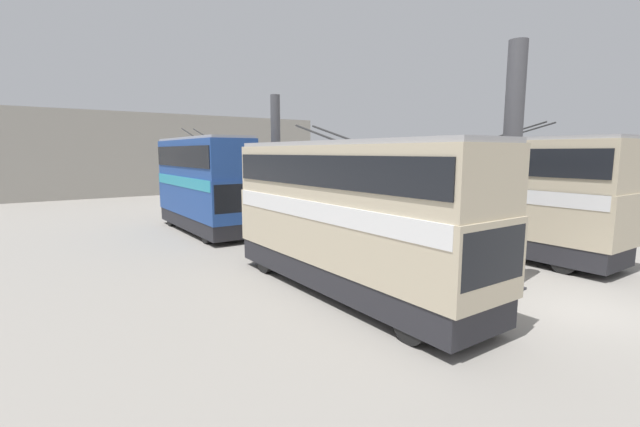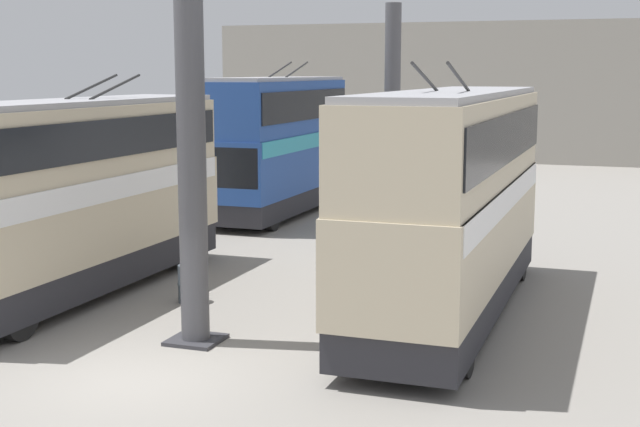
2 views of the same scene
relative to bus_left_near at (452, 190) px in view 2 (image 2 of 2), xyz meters
The scene contains 10 objects.
ground_plane 8.25m from the bus_left_near, 143.66° to the left, with size 240.00×240.00×0.00m, color gray.
depot_back_wall 35.67m from the bus_left_near, ahead, with size 0.50×36.00×8.53m.
support_column_near 5.98m from the bus_left_near, 129.24° to the left, with size 1.05×1.05×7.96m.
support_column_far 12.69m from the bus_left_near, 21.18° to the left, with size 1.05×1.05×7.96m.
bus_left_near is the anchor object (origin of this frame).
bus_right_mid 9.21m from the bus_left_near, 96.74° to the left, with size 10.41×2.54×5.48m.
bus_right_far 15.09m from the bus_left_near, 37.28° to the left, with size 9.21×2.54×5.94m.
person_aisle_midway 7.52m from the bus_left_near, 27.88° to the left, with size 0.32×0.46×1.58m.
person_by_left_row 3.67m from the bus_left_near, 45.99° to the left, with size 0.46×0.47×1.57m.
oil_drum 6.74m from the bus_left_near, 98.13° to the left, with size 0.56×0.56×0.92m.
Camera 2 is at (-13.45, -8.40, 5.55)m, focal length 50.00 mm.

